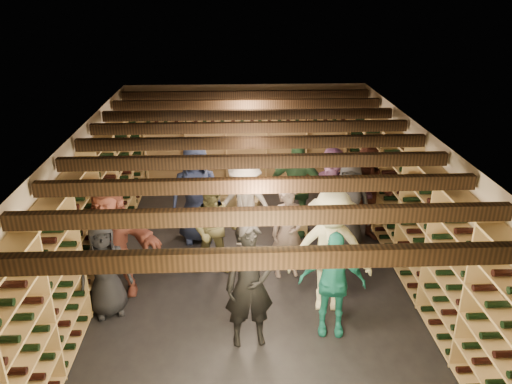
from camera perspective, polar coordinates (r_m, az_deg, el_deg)
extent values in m
plane|color=black|center=(8.70, -0.37, -8.70)|extent=(8.00, 8.00, 0.00)
cube|color=beige|center=(11.89, -1.15, 6.52)|extent=(5.50, 0.02, 2.40)
cube|color=beige|center=(8.49, -19.28, -1.75)|extent=(0.02, 8.00, 2.40)
cube|color=beige|center=(8.67, 18.09, -1.06)|extent=(0.02, 8.00, 2.40)
cube|color=beige|center=(7.71, -0.41, 6.66)|extent=(5.50, 8.00, 0.01)
cube|color=black|center=(4.54, 1.33, -7.59)|extent=(5.40, 0.12, 0.18)
cube|color=black|center=(5.31, 0.70, -2.78)|extent=(5.40, 0.12, 0.18)
cube|color=black|center=(6.10, 0.23, 0.78)|extent=(5.40, 0.12, 0.18)
cube|color=black|center=(6.92, -0.12, 3.52)|extent=(5.40, 0.12, 0.18)
cube|color=black|center=(7.75, -0.41, 5.67)|extent=(5.40, 0.12, 0.18)
cube|color=black|center=(8.59, -0.64, 7.40)|extent=(5.40, 0.12, 0.18)
cube|color=black|center=(9.44, -0.83, 8.83)|extent=(5.40, 0.12, 0.18)
cube|color=black|center=(10.29, -0.99, 10.02)|extent=(5.40, 0.12, 0.18)
cube|color=black|center=(11.14, -1.12, 11.03)|extent=(5.40, 0.12, 0.18)
cube|color=tan|center=(8.49, -18.00, -2.50)|extent=(0.32, 7.50, 2.15)
cube|color=tan|center=(8.66, 16.87, -1.85)|extent=(0.32, 7.50, 2.15)
cube|color=tan|center=(11.76, -1.12, 5.70)|extent=(4.70, 0.30, 2.15)
cube|color=tan|center=(10.48, -3.78, -2.39)|extent=(0.58, 0.49, 0.17)
cube|color=tan|center=(10.41, -3.80, -1.55)|extent=(0.58, 0.49, 0.17)
cube|color=tan|center=(10.34, -3.82, -0.69)|extent=(0.58, 0.49, 0.17)
cube|color=tan|center=(10.27, -3.85, 0.18)|extent=(0.58, 0.49, 0.17)
cube|color=tan|center=(9.85, 4.33, -4.16)|extent=(0.53, 0.38, 0.17)
cube|color=tan|center=(9.77, 4.36, -3.27)|extent=(0.53, 0.38, 0.17)
cube|color=tan|center=(10.95, -0.95, -1.18)|extent=(0.57, 0.44, 0.17)
imported|color=black|center=(7.58, -16.91, -8.37)|extent=(0.85, 0.70, 1.50)
imported|color=black|center=(6.62, -0.73, -10.62)|extent=(0.71, 0.51, 1.80)
imported|color=brown|center=(8.23, -4.74, -4.26)|extent=(0.84, 0.68, 1.62)
imported|color=#EAECB4|center=(7.35, 8.50, -6.75)|extent=(1.30, 0.84, 1.91)
imported|color=#1D8372|center=(6.97, 8.68, -10.25)|extent=(0.95, 0.50, 1.55)
imported|color=brown|center=(7.96, -16.15, -5.36)|extent=(1.76, 0.84, 1.82)
imported|color=#1F2949|center=(9.28, -6.87, -0.08)|extent=(1.01, 0.73, 1.91)
imported|color=gray|center=(8.15, 3.70, -4.64)|extent=(0.63, 0.47, 1.59)
imported|color=#3E1C14|center=(9.47, 12.67, -0.26)|extent=(1.04, 0.90, 1.84)
imported|color=beige|center=(9.06, -1.27, -1.38)|extent=(1.21, 0.91, 1.66)
imported|color=#26492B|center=(9.49, 4.55, 0.47)|extent=(1.19, 0.76, 1.89)
imported|color=#8E588C|center=(9.63, 8.56, 0.10)|extent=(1.68, 1.07, 1.73)
imported|color=#383A3E|center=(9.11, 10.43, -1.56)|extent=(0.90, 0.67, 1.68)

